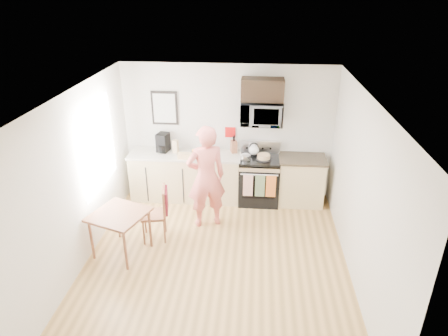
# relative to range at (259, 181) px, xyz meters

# --- Properties ---
(floor) EXTENTS (4.60, 4.60, 0.00)m
(floor) POSITION_rel_range_xyz_m (-0.63, -1.98, -0.44)
(floor) COLOR olive
(floor) RESTS_ON ground
(back_wall) EXTENTS (4.00, 0.04, 2.60)m
(back_wall) POSITION_rel_range_xyz_m (-0.63, 0.32, 0.86)
(back_wall) COLOR silver
(back_wall) RESTS_ON floor
(front_wall) EXTENTS (4.00, 0.04, 2.60)m
(front_wall) POSITION_rel_range_xyz_m (-0.63, -4.28, 0.86)
(front_wall) COLOR silver
(front_wall) RESTS_ON floor
(left_wall) EXTENTS (0.04, 4.60, 2.60)m
(left_wall) POSITION_rel_range_xyz_m (-2.63, -1.98, 0.86)
(left_wall) COLOR silver
(left_wall) RESTS_ON floor
(right_wall) EXTENTS (0.04, 4.60, 2.60)m
(right_wall) POSITION_rel_range_xyz_m (1.37, -1.98, 0.86)
(right_wall) COLOR silver
(right_wall) RESTS_ON floor
(ceiling) EXTENTS (4.00, 4.60, 0.04)m
(ceiling) POSITION_rel_range_xyz_m (-0.63, -1.98, 2.16)
(ceiling) COLOR white
(ceiling) RESTS_ON back_wall
(window) EXTENTS (0.06, 1.40, 1.50)m
(window) POSITION_rel_range_xyz_m (-2.59, -1.18, 1.11)
(window) COLOR silver
(window) RESTS_ON left_wall
(cabinet_left) EXTENTS (2.10, 0.60, 0.90)m
(cabinet_left) POSITION_rel_range_xyz_m (-1.43, 0.02, 0.01)
(cabinet_left) COLOR beige
(cabinet_left) RESTS_ON floor
(countertop_left) EXTENTS (2.14, 0.64, 0.04)m
(countertop_left) POSITION_rel_range_xyz_m (-1.43, 0.02, 0.48)
(countertop_left) COLOR beige
(countertop_left) RESTS_ON cabinet_left
(cabinet_right) EXTENTS (0.84, 0.60, 0.90)m
(cabinet_right) POSITION_rel_range_xyz_m (0.80, 0.02, 0.01)
(cabinet_right) COLOR beige
(cabinet_right) RESTS_ON floor
(countertop_right) EXTENTS (0.88, 0.64, 0.04)m
(countertop_right) POSITION_rel_range_xyz_m (0.80, 0.02, 0.48)
(countertop_right) COLOR black
(countertop_right) RESTS_ON cabinet_right
(range) EXTENTS (0.76, 0.70, 1.16)m
(range) POSITION_rel_range_xyz_m (0.00, 0.00, 0.00)
(range) COLOR black
(range) RESTS_ON floor
(microwave) EXTENTS (0.76, 0.51, 0.42)m
(microwave) POSITION_rel_range_xyz_m (-0.00, 0.10, 1.32)
(microwave) COLOR silver
(microwave) RESTS_ON back_wall
(upper_cabinet) EXTENTS (0.76, 0.35, 0.40)m
(upper_cabinet) POSITION_rel_range_xyz_m (-0.00, 0.15, 1.74)
(upper_cabinet) COLOR black
(upper_cabinet) RESTS_ON back_wall
(wall_art) EXTENTS (0.50, 0.04, 0.65)m
(wall_art) POSITION_rel_range_xyz_m (-1.83, 0.30, 1.31)
(wall_art) COLOR black
(wall_art) RESTS_ON back_wall
(wall_trivet) EXTENTS (0.20, 0.02, 0.20)m
(wall_trivet) POSITION_rel_range_xyz_m (-0.58, 0.31, 0.86)
(wall_trivet) COLOR #B00F0F
(wall_trivet) RESTS_ON back_wall
(person) EXTENTS (0.78, 0.65, 1.84)m
(person) POSITION_rel_range_xyz_m (-0.90, -0.90, 0.48)
(person) COLOR #E0483D
(person) RESTS_ON floor
(dining_table) EXTENTS (0.85, 0.85, 0.72)m
(dining_table) POSITION_rel_range_xyz_m (-2.13, -1.84, 0.20)
(dining_table) COLOR brown
(dining_table) RESTS_ON floor
(chair) EXTENTS (0.50, 0.46, 0.93)m
(chair) POSITION_rel_range_xyz_m (-1.58, -1.38, 0.17)
(chair) COLOR brown
(chair) RESTS_ON floor
(knife_block) EXTENTS (0.15, 0.17, 0.23)m
(knife_block) POSITION_rel_range_xyz_m (-0.50, 0.18, 0.62)
(knife_block) COLOR brown
(knife_block) RESTS_ON countertop_left
(utensil_crock) EXTENTS (0.12, 0.12, 0.35)m
(utensil_crock) POSITION_rel_range_xyz_m (-0.98, 0.15, 0.64)
(utensil_crock) COLOR #B00F0F
(utensil_crock) RESTS_ON countertop_left
(fruit_bowl) EXTENTS (0.26, 0.26, 0.11)m
(fruit_bowl) POSITION_rel_range_xyz_m (-1.20, 0.04, 0.55)
(fruit_bowl) COLOR white
(fruit_bowl) RESTS_ON countertop_left
(milk_carton) EXTENTS (0.11, 0.11, 0.25)m
(milk_carton) POSITION_rel_range_xyz_m (-1.61, 0.08, 0.63)
(milk_carton) COLOR tan
(milk_carton) RESTS_ON countertop_left
(coffee_maker) EXTENTS (0.25, 0.32, 0.36)m
(coffee_maker) POSITION_rel_range_xyz_m (-1.86, 0.12, 0.67)
(coffee_maker) COLOR black
(coffee_maker) RESTS_ON countertop_left
(bread_bag) EXTENTS (0.29, 0.15, 0.10)m
(bread_bag) POSITION_rel_range_xyz_m (-1.37, -0.20, 0.56)
(bread_bag) COLOR tan
(bread_bag) RESTS_ON countertop_left
(cake) EXTENTS (0.29, 0.29, 0.10)m
(cake) POSITION_rel_range_xyz_m (0.07, -0.07, 0.53)
(cake) COLOR black
(cake) RESTS_ON range
(kettle) EXTENTS (0.20, 0.20, 0.25)m
(kettle) POSITION_rel_range_xyz_m (-0.12, 0.12, 0.60)
(kettle) COLOR white
(kettle) RESTS_ON range
(pot) EXTENTS (0.20, 0.30, 0.09)m
(pot) POSITION_rel_range_xyz_m (-0.26, -0.11, 0.54)
(pot) COLOR silver
(pot) RESTS_ON range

